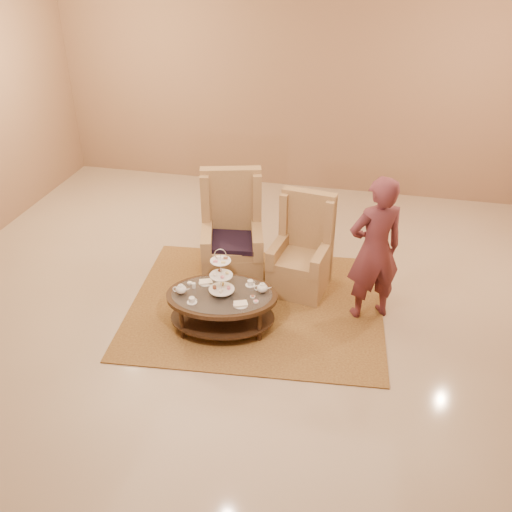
% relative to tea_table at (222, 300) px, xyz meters
% --- Properties ---
extents(ground, '(8.00, 8.00, 0.00)m').
position_rel_tea_table_xyz_m(ground, '(0.28, -0.01, -0.36)').
color(ground, tan).
rests_on(ground, ground).
extents(ceiling, '(8.00, 8.00, 0.02)m').
position_rel_tea_table_xyz_m(ceiling, '(0.28, -0.01, -0.36)').
color(ceiling, white).
rests_on(ceiling, ground).
extents(wall_back, '(8.00, 0.04, 3.50)m').
position_rel_tea_table_xyz_m(wall_back, '(0.28, 3.99, 1.39)').
color(wall_back, '#966E51').
rests_on(wall_back, ground).
extents(rug, '(3.07, 2.64, 0.02)m').
position_rel_tea_table_xyz_m(rug, '(0.27, 0.48, -0.35)').
color(rug, olive).
rests_on(rug, ground).
extents(tea_table, '(1.30, 1.00, 0.99)m').
position_rel_tea_table_xyz_m(tea_table, '(0.00, 0.00, 0.00)').
color(tea_table, black).
rests_on(tea_table, ground).
extents(armchair_left, '(0.89, 0.91, 1.33)m').
position_rel_tea_table_xyz_m(armchair_left, '(-0.17, 1.07, 0.09)').
color(armchair_left, '#9E784A').
rests_on(armchair_left, ground).
extents(armchair_right, '(0.72, 0.74, 1.18)m').
position_rel_tea_table_xyz_m(armchair_right, '(0.70, 1.00, 0.04)').
color(armchair_right, '#9E784A').
rests_on(armchair_right, ground).
extents(person, '(0.72, 0.63, 1.67)m').
position_rel_tea_table_xyz_m(person, '(1.52, 0.59, 0.48)').
color(person, '#58262C').
rests_on(person, ground).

